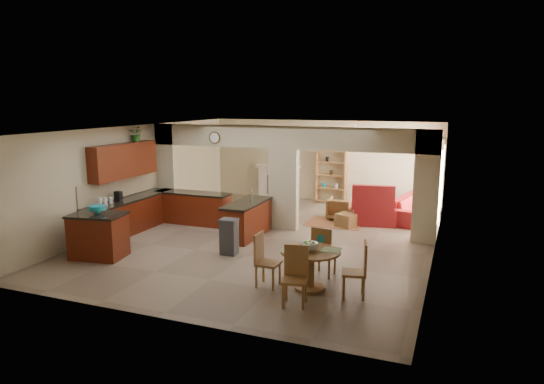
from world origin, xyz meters
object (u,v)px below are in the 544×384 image
at_px(kitchen_island, 98,236).
at_px(sofa, 415,208).
at_px(dining_table, 310,263).
at_px(armchair, 340,209).

bearing_deg(kitchen_island, sofa, 34.27).
distance_m(kitchen_island, dining_table, 4.96).
xyz_separation_m(kitchen_island, sofa, (6.30, 6.15, -0.15)).
relative_size(sofa, armchair, 3.44).
xyz_separation_m(dining_table, sofa, (1.34, 6.23, -0.15)).
relative_size(kitchen_island, armchair, 1.84).
height_order(kitchen_island, sofa, kitchen_island).
bearing_deg(kitchen_island, armchair, 42.26).
distance_m(kitchen_island, armchair, 6.88).
height_order(sofa, armchair, sofa).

